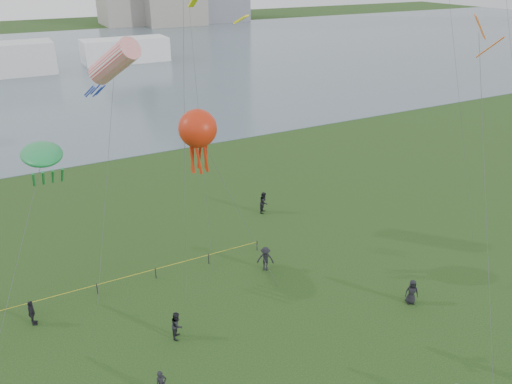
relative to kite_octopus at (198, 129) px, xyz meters
name	(u,v)px	position (x,y,z in m)	size (l,w,h in m)	color
lake	(58,66)	(1.45, 84.80, -10.52)	(400.00, 120.00, 0.08)	slate
pavilion_right	(125,50)	(15.45, 82.80, -8.04)	(18.00, 7.00, 5.00)	white
spectator_a	(177,325)	(-4.10, -5.85, -9.66)	(0.86, 0.67, 1.76)	black
spectator_b	(265,259)	(3.84, -2.06, -9.61)	(1.20, 0.69, 1.86)	black
spectator_c	(32,313)	(-11.54, -0.69, -9.70)	(0.98, 0.41, 1.68)	black
spectator_d	(412,292)	(10.38, -9.77, -9.68)	(0.84, 0.54, 1.71)	black
spectator_f	(161,384)	(-6.29, -9.68, -9.75)	(0.58, 0.38, 1.58)	black
spectator_g	(264,202)	(8.06, 5.98, -9.59)	(0.93, 0.72, 1.91)	black
kite_windsock	(114,62)	(-3.15, 7.42, 3.26)	(6.34, 10.49, 15.66)	#3F3F42
kite_creature	(42,154)	(-9.07, 3.81, -1.38)	(6.08, 8.96, 9.63)	#3F3F42
kite_octopus	(198,129)	(0.00, 0.00, 0.00)	(4.92, 5.35, 11.83)	#3F3F42
kite_delta	(481,45)	(13.42, -9.14, 5.45)	(5.53, 9.56, 17.52)	#3F3F42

